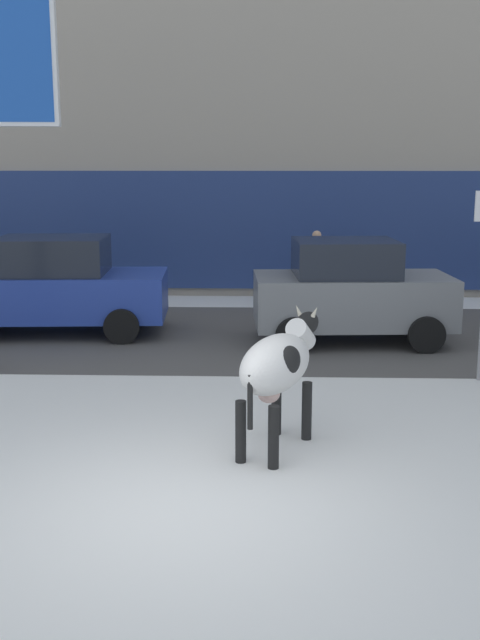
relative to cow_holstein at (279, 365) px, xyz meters
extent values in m
plane|color=white|center=(-0.97, -1.57, -1.00)|extent=(120.00, 120.00, 0.00)
cube|color=#514F4C|center=(-0.97, 5.78, -1.00)|extent=(60.00, 5.60, 0.01)
cube|color=#A39989|center=(-0.97, 13.09, 5.50)|extent=(44.00, 6.00, 13.00)
cube|color=navy|center=(-0.97, 10.04, 0.60)|extent=(43.12, 0.10, 2.80)
ellipsoid|color=silver|center=(-0.04, -0.05, 0.02)|extent=(1.12, 1.52, 0.64)
ellipsoid|color=black|center=(0.07, -0.20, 0.07)|extent=(0.48, 0.63, 0.40)
cylinder|color=black|center=(-0.01, 0.48, -0.65)|extent=(0.12, 0.12, 0.70)
cylinder|color=black|center=(0.34, 0.32, -0.65)|extent=(0.12, 0.12, 0.70)
cylinder|color=black|center=(-0.41, -0.41, -0.65)|extent=(0.12, 0.12, 0.70)
cylinder|color=black|center=(-0.06, -0.57, -0.65)|extent=(0.12, 0.12, 0.70)
cylinder|color=silver|center=(0.27, 0.64, 0.20)|extent=(0.43, 0.54, 0.44)
ellipsoid|color=black|center=(0.36, 0.84, 0.30)|extent=(0.40, 0.50, 0.28)
cone|color=beige|center=(0.24, 0.85, 0.46)|extent=(0.13, 0.10, 0.15)
cone|color=beige|center=(0.44, 0.76, 0.46)|extent=(0.13, 0.10, 0.15)
cylinder|color=black|center=(-0.31, -0.65, -0.23)|extent=(0.06, 0.06, 0.60)
ellipsoid|color=beige|center=(-0.11, -0.20, -0.28)|extent=(0.33, 0.35, 0.20)
cube|color=#233D9E|center=(-4.16, 5.86, -0.26)|extent=(4.31, 2.03, 0.84)
cube|color=#1E232D|center=(-4.16, 5.86, 0.50)|extent=(2.10, 1.68, 0.68)
cylinder|color=black|center=(-2.86, 6.82, -0.68)|extent=(0.65, 0.26, 0.64)
cylinder|color=black|center=(-2.74, 5.07, -0.68)|extent=(0.65, 0.26, 0.64)
cube|color=slate|center=(1.41, 5.35, -0.23)|extent=(3.60, 1.92, 0.90)
cube|color=#1E232D|center=(1.26, 5.34, 0.54)|extent=(1.89, 1.61, 0.64)
cylinder|color=black|center=(2.49, 6.27, -0.68)|extent=(0.65, 0.26, 0.64)
cylinder|color=black|center=(2.60, 4.58, -0.68)|extent=(0.65, 0.26, 0.64)
cylinder|color=black|center=(0.22, 6.12, -0.68)|extent=(0.65, 0.26, 0.64)
cylinder|color=black|center=(0.33, 4.43, -0.68)|extent=(0.65, 0.26, 0.64)
cylinder|color=#282833|center=(0.96, 8.61, -0.56)|extent=(0.24, 0.24, 0.88)
cube|color=#232328|center=(0.96, 8.61, 0.20)|extent=(0.36, 0.22, 0.64)
sphere|color=tan|center=(0.96, 8.61, 0.63)|extent=(0.20, 0.20, 0.20)
camera|label=1|loc=(-0.15, -8.34, 2.25)|focal=43.10mm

